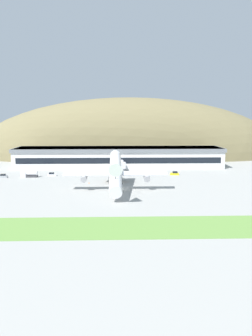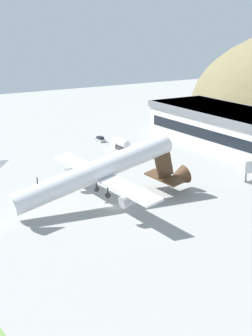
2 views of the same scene
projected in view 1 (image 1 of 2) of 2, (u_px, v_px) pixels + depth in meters
name	position (u px, v px, depth m)	size (l,w,h in m)	color
ground_plane	(122.00, 189.00, 121.94)	(324.15, 324.15, 0.00)	#9E9E99
grass_strip_foreground	(126.00, 227.00, 79.73)	(291.74, 16.59, 0.08)	#669342
hill_backdrop	(130.00, 157.00, 221.05)	(209.85, 63.90, 78.82)	olive
terminal_building	(119.00, 156.00, 175.04)	(109.69, 20.61, 10.57)	silver
jetway_0	(122.00, 164.00, 158.84)	(3.38, 12.55, 5.43)	silver
cargo_airplane	(115.00, 172.00, 118.53)	(38.11, 45.37, 14.07)	silver
service_car_0	(52.00, 175.00, 149.30)	(3.99, 1.91, 1.55)	silver
service_car_1	(175.00, 173.00, 151.85)	(4.15, 2.24, 1.63)	gold
service_car_2	(3.00, 176.00, 145.30)	(3.97, 1.95, 1.58)	#999EA3
fuel_truck	(29.00, 174.00, 145.87)	(7.37, 2.42, 3.16)	silver
traffic_cone_0	(89.00, 183.00, 132.48)	(0.52, 0.52, 0.58)	orange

